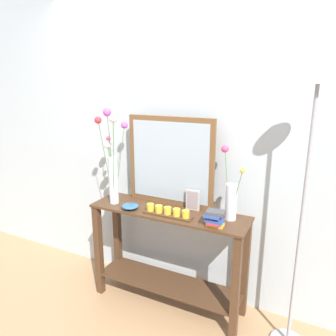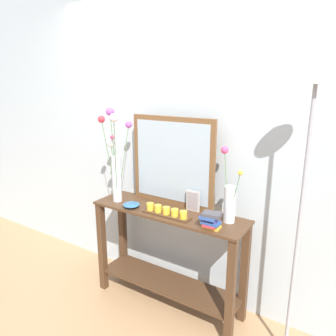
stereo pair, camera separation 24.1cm
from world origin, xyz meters
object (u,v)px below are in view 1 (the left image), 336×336
vase_right (231,197)px  book_stack (214,218)px  tall_vase_left (112,163)px  picture_frame_small (193,200)px  decorative_bowl (130,206)px  candle_tray (168,212)px  mirror_leaning (170,161)px  floor_lamp (307,171)px  console_table (168,250)px

vase_right → book_stack: vase_right is taller
tall_vase_left → picture_frame_small: bearing=14.5°
picture_frame_small → book_stack: picture_frame_small is taller
tall_vase_left → vase_right: tall_vase_left is taller
decorative_bowl → tall_vase_left: bearing=167.9°
candle_tray → mirror_leaning: bearing=111.6°
floor_lamp → tall_vase_left: bearing=-178.1°
decorative_bowl → candle_tray: bearing=2.8°
console_table → floor_lamp: floor_lamp is taller
candle_tray → book_stack: 0.38m
mirror_leaning → picture_frame_small: 0.35m
console_table → decorative_bowl: 0.47m
candle_tray → book_stack: size_ratio=2.80×
mirror_leaning → decorative_bowl: (-0.23, -0.25, -0.34)m
vase_right → candle_tray: size_ratio=1.36×
book_stack → floor_lamp: 0.68m
mirror_leaning → tall_vase_left: bearing=-153.2°
vase_right → picture_frame_small: 0.32m
vase_right → picture_frame_small: vase_right is taller
tall_vase_left → floor_lamp: 1.43m
mirror_leaning → candle_tray: size_ratio=1.89×
tall_vase_left → candle_tray: bearing=-2.6°
tall_vase_left → book_stack: (0.88, -0.04, -0.29)m
console_table → candle_tray: (0.04, -0.09, 0.37)m
tall_vase_left → book_stack: tall_vase_left is taller
console_table → book_stack: size_ratio=9.08×
vase_right → tall_vase_left: bearing=-172.3°
floor_lamp → mirror_leaning: bearing=170.9°
floor_lamp → picture_frame_small: bearing=171.7°
tall_vase_left → book_stack: bearing=-2.8°
console_table → tall_vase_left: tall_vase_left is taller
picture_frame_small → book_stack: size_ratio=1.18×
console_table → decorative_bowl: (-0.28, -0.10, 0.36)m
picture_frame_small → mirror_leaning: bearing=168.2°
vase_right → floor_lamp: bearing=-9.5°
picture_frame_small → decorative_bowl: size_ratio=1.21×
tall_vase_left → candle_tray: tall_vase_left is taller
tall_vase_left → vase_right: size_ratio=1.47×
decorative_bowl → floor_lamp: size_ratio=0.07×
console_table → book_stack: 0.59m
mirror_leaning → floor_lamp: size_ratio=0.39×
mirror_leaning → decorative_bowl: size_ratio=5.46×
picture_frame_small → floor_lamp: (0.80, -0.12, 0.36)m
mirror_leaning → tall_vase_left: (-0.41, -0.21, -0.01)m
tall_vase_left → vase_right: 0.97m
console_table → tall_vase_left: 0.83m
console_table → decorative_bowl: size_ratio=9.36×
picture_frame_small → vase_right: bearing=-6.5°
vase_right → candle_tray: (-0.44, -0.15, -0.14)m
console_table → candle_tray: candle_tray is taller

